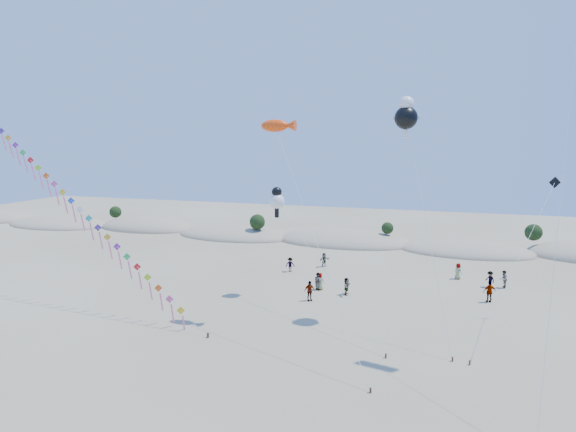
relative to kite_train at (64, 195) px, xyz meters
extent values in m
plane|color=#85785C|center=(18.22, -13.90, -9.27)|extent=(160.00, 160.00, 0.00)
ellipsoid|color=gray|center=(-29.78, 30.30, -9.27)|extent=(18.00, 9.90, 2.80)
ellipsoid|color=#223C16|center=(-29.78, 30.30, -8.50)|extent=(14.40, 6.48, 0.72)
ellipsoid|color=gray|center=(-13.78, 32.10, -9.27)|extent=(16.00, 8.80, 3.60)
ellipsoid|color=#223C16|center=(-13.78, 32.10, -8.28)|extent=(12.80, 5.76, 0.64)
ellipsoid|color=gray|center=(2.22, 30.70, -9.27)|extent=(17.60, 9.68, 3.00)
ellipsoid|color=#223C16|center=(2.22, 30.70, -8.44)|extent=(14.08, 6.34, 0.70)
ellipsoid|color=gray|center=(18.22, 31.40, -9.27)|extent=(19.00, 10.45, 3.40)
ellipsoid|color=#223C16|center=(18.22, 31.40, -8.33)|extent=(15.20, 6.84, 0.76)
ellipsoid|color=gray|center=(34.22, 30.00, -9.27)|extent=(16.40, 9.02, 2.80)
ellipsoid|color=#223C16|center=(34.22, 30.00, -8.50)|extent=(13.12, 5.90, 0.66)
sphere|color=black|center=(-19.78, 32.30, -6.91)|extent=(1.90, 1.90, 1.90)
sphere|color=black|center=(6.22, 29.50, -6.79)|extent=(2.20, 2.20, 2.20)
sphere|color=black|center=(24.22, 31.50, -7.03)|extent=(1.60, 1.60, 1.60)
sphere|color=black|center=(42.22, 32.90, -6.83)|extent=(2.10, 2.10, 2.10)
cube|color=#3F2D1E|center=(15.55, -4.10, -9.09)|extent=(0.12, 0.12, 0.35)
cylinder|color=silver|center=(1.11, -0.30, -0.56)|extent=(28.90, 7.62, 17.44)
cube|color=yellow|center=(13.05, -3.44, -7.76)|extent=(1.15, 0.45, 1.21)
cube|color=pink|center=(13.23, -3.39, -8.86)|extent=(0.19, 0.45, 1.55)
cube|color=#F34C97|center=(11.95, -3.15, -7.09)|extent=(1.15, 0.45, 1.21)
cube|color=pink|center=(12.13, -3.10, -8.19)|extent=(0.19, 0.45, 1.55)
cube|color=#FF5915|center=(10.85, -2.86, -6.43)|extent=(1.15, 0.45, 1.21)
cube|color=pink|center=(11.03, -2.81, -7.53)|extent=(0.19, 0.45, 1.55)
cube|color=#A8E71B|center=(9.75, -2.57, -5.77)|extent=(1.15, 0.45, 1.21)
cube|color=pink|center=(9.93, -2.52, -6.87)|extent=(0.19, 0.45, 1.55)
cube|color=red|center=(8.65, -2.28, -5.11)|extent=(1.15, 0.45, 1.21)
cube|color=pink|center=(8.83, -2.23, -6.21)|extent=(0.19, 0.45, 1.55)
cube|color=green|center=(7.55, -2.00, -4.44)|extent=(1.15, 0.45, 1.21)
cube|color=pink|center=(7.73, -1.95, -5.54)|extent=(0.19, 0.45, 1.55)
cube|color=purple|center=(6.45, -1.71, -3.78)|extent=(1.15, 0.45, 1.21)
cube|color=pink|center=(6.63, -1.66, -4.88)|extent=(0.19, 0.45, 1.55)
cube|color=gold|center=(5.35, -1.42, -3.12)|extent=(1.15, 0.45, 1.21)
cube|color=pink|center=(5.53, -1.37, -4.22)|extent=(0.19, 0.45, 1.55)
cube|color=#4B269B|center=(4.26, -1.13, -2.46)|extent=(1.15, 0.45, 1.21)
cube|color=pink|center=(4.44, -1.08, -3.56)|extent=(0.19, 0.45, 1.55)
cube|color=#17AFA4|center=(3.16, -0.84, -1.79)|extent=(1.15, 0.45, 1.21)
cube|color=pink|center=(3.34, -0.79, -2.89)|extent=(0.19, 0.45, 1.55)
cube|color=white|center=(2.06, -0.55, -1.13)|extent=(1.15, 0.45, 1.21)
cube|color=pink|center=(2.24, -0.50, -2.23)|extent=(0.19, 0.45, 1.55)
cube|color=blue|center=(0.96, -0.26, -0.47)|extent=(1.15, 0.45, 1.21)
cube|color=pink|center=(1.14, -0.21, -1.57)|extent=(0.19, 0.45, 1.55)
cube|color=yellow|center=(-0.14, 0.03, 0.20)|extent=(1.15, 0.45, 1.21)
cube|color=pink|center=(0.04, 0.08, -0.90)|extent=(0.19, 0.45, 1.55)
cube|color=#F34C97|center=(-1.24, 0.32, 0.86)|extent=(1.15, 0.45, 1.21)
cube|color=pink|center=(-1.06, 0.37, -0.24)|extent=(0.19, 0.45, 1.55)
cube|color=#FF5915|center=(-2.34, 0.60, 1.52)|extent=(1.15, 0.45, 1.21)
cube|color=pink|center=(-2.16, 0.65, 0.42)|extent=(0.19, 0.45, 1.55)
cube|color=#A8E71B|center=(-3.44, 0.89, 2.18)|extent=(1.15, 0.45, 1.21)
cube|color=pink|center=(-3.26, 0.94, 1.08)|extent=(0.19, 0.45, 1.55)
cube|color=red|center=(-4.54, 1.18, 2.85)|extent=(1.15, 0.45, 1.21)
cube|color=pink|center=(-4.36, 1.23, 1.75)|extent=(0.19, 0.45, 1.55)
cube|color=green|center=(-5.64, 1.47, 3.51)|extent=(1.15, 0.45, 1.21)
cube|color=pink|center=(-5.46, 1.52, 2.41)|extent=(0.19, 0.45, 1.55)
cube|color=purple|center=(-6.74, 1.76, 4.17)|extent=(1.15, 0.45, 1.21)
cube|color=pink|center=(-6.56, 1.81, 3.07)|extent=(0.19, 0.45, 1.55)
cube|color=gold|center=(-7.84, 2.05, 4.83)|extent=(1.15, 0.45, 1.21)
cube|color=pink|center=(-7.66, 2.10, 3.73)|extent=(0.19, 0.45, 1.55)
cube|color=#4B269B|center=(-8.93, 2.34, 5.50)|extent=(1.15, 0.45, 1.21)
cube|color=pink|center=(-8.75, 2.39, 4.40)|extent=(0.19, 0.45, 1.55)
cube|color=#3F2D1E|center=(27.63, -8.20, -9.12)|extent=(0.10, 0.10, 0.30)
cylinder|color=silver|center=(23.20, -3.47, -1.80)|extent=(8.90, 9.50, 14.96)
ellipsoid|color=#F8440D|center=(18.76, 1.27, 5.67)|extent=(2.12, 0.93, 0.93)
cone|color=#F8440D|center=(19.95, 1.27, 5.67)|extent=(0.85, 0.85, 0.85)
cube|color=#3F2D1E|center=(27.96, -3.55, -9.12)|extent=(0.10, 0.10, 0.30)
cylinder|color=silver|center=(22.46, 1.67, -5.00)|extent=(11.02, 10.47, 8.55)
sphere|color=white|center=(16.96, 6.89, -0.74)|extent=(1.36, 1.36, 1.36)
sphere|color=black|center=(16.96, 6.89, 0.08)|extent=(0.90, 0.90, 0.90)
cube|color=black|center=(16.96, 6.89, -1.81)|extent=(0.35, 0.18, 0.80)
cube|color=#3F2D1E|center=(32.03, -2.76, -9.12)|extent=(0.10, 0.10, 0.30)
cylinder|color=silver|center=(30.06, 0.79, -1.51)|extent=(3.97, 7.13, 15.53)
sphere|color=black|center=(28.09, 4.34, 6.25)|extent=(1.72, 1.72, 1.72)
sphere|color=white|center=(28.09, 4.34, 7.28)|extent=(1.12, 1.12, 1.12)
cube|color=white|center=(28.09, 4.34, 4.99)|extent=(0.35, 0.18, 0.80)
cube|color=white|center=(27.39, 4.34, 6.25)|extent=(0.60, 0.15, 0.25)
cube|color=white|center=(28.79, 4.34, 6.25)|extent=(0.60, 0.15, 0.25)
cylinder|color=silver|center=(36.70, -5.72, 3.08)|extent=(2.97, 12.69, 24.72)
cube|color=#3F2D1E|center=(33.04, -2.94, -9.12)|extent=(0.10, 0.10, 0.30)
cylinder|color=silver|center=(36.10, 2.63, -3.94)|extent=(6.15, 11.16, 10.68)
cube|color=black|center=(39.16, 8.20, 1.39)|extent=(0.88, 0.26, 0.90)
imported|color=slate|center=(20.24, 9.13, -8.44)|extent=(1.02, 1.01, 1.66)
imported|color=slate|center=(20.42, 9.25, -8.47)|extent=(0.79, 0.53, 1.59)
imported|color=slate|center=(20.32, 5.82, -8.38)|extent=(1.08, 1.01, 1.78)
imported|color=slate|center=(23.09, 8.44, -8.47)|extent=(0.48, 1.48, 1.59)
imported|color=slate|center=(32.87, 16.90, -8.46)|extent=(0.93, 0.92, 1.62)
imported|color=slate|center=(36.89, 15.01, -8.42)|extent=(0.81, 0.95, 1.70)
imported|color=slate|center=(15.86, 14.37, -8.50)|extent=(1.12, 0.85, 1.54)
imported|color=slate|center=(35.26, 10.17, -8.33)|extent=(1.19, 0.79, 1.88)
imported|color=slate|center=(35.69, 14.88, -8.49)|extent=(1.11, 1.14, 1.57)
imported|color=slate|center=(18.84, 17.46, -8.49)|extent=(1.25, 1.44, 1.57)
camera|label=1|loc=(30.82, -33.22, 4.51)|focal=30.00mm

